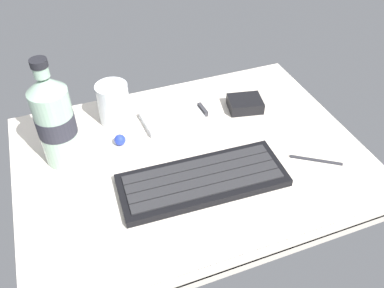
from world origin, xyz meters
TOP-DOWN VIEW (x-y plane):
  - ground_plane at (0.00, -0.23)cm, footprint 64.00×48.00cm
  - keyboard at (-0.70, -7.10)cm, footprint 29.45×12.24cm
  - handheld_device at (0.66, 11.51)cm, footprint 13.11×8.29cm
  - juice_cup at (-10.90, 15.72)cm, footprint 6.40×6.40cm
  - water_bottle at (-22.21, 7.70)cm, footprint 6.73×6.73cm
  - charger_block at (15.85, 9.97)cm, footprint 7.99×6.90cm
  - trackball_mouse at (-11.77, 7.99)cm, footprint 2.20×2.20cm
  - stylus_pen at (21.05, -9.25)cm, footprint 8.28×5.87cm

SIDE VIEW (x-z plane):
  - ground_plane at x=0.00cm, z-range -2.39..0.41cm
  - stylus_pen at x=21.05cm, z-range 0.00..0.70cm
  - handheld_device at x=0.66cm, z-range -0.02..1.48cm
  - keyboard at x=-0.70cm, z-range -0.04..1.66cm
  - trackball_mouse at x=-11.77cm, z-range 0.00..2.20cm
  - charger_block at x=15.85cm, z-range 0.00..2.40cm
  - juice_cup at x=-10.90cm, z-range -0.34..8.16cm
  - water_bottle at x=-22.21cm, z-range -1.39..19.41cm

